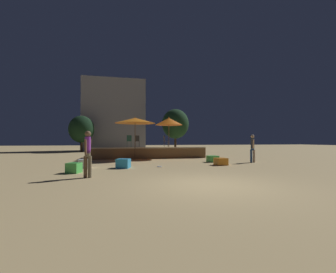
% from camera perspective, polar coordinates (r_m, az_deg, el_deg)
% --- Properties ---
extents(ground_plane, '(120.00, 120.00, 0.00)m').
position_cam_1_polar(ground_plane, '(7.12, 10.19, -11.99)').
color(ground_plane, tan).
extents(wooden_deck, '(8.77, 2.76, 0.86)m').
position_cam_1_polar(wooden_deck, '(18.02, -5.22, -4.10)').
color(wooden_deck, brown).
rests_on(wooden_deck, ground).
extents(patio_umbrella_0, '(2.90, 2.90, 3.07)m').
position_cam_1_polar(patio_umbrella_0, '(16.33, -8.35, 4.03)').
color(patio_umbrella_0, brown).
rests_on(patio_umbrella_0, ground).
extents(patio_umbrella_1, '(2.08, 2.08, 3.17)m').
position_cam_1_polar(patio_umbrella_1, '(17.17, 0.22, 3.83)').
color(patio_umbrella_1, brown).
rests_on(patio_umbrella_1, ground).
extents(cube_seat_0, '(0.59, 0.59, 0.43)m').
position_cam_1_polar(cube_seat_0, '(11.86, -20.41, -6.49)').
color(cube_seat_0, white).
rests_on(cube_seat_0, ground).
extents(cube_seat_1, '(0.64, 0.64, 0.42)m').
position_cam_1_polar(cube_seat_1, '(10.26, -22.78, -7.35)').
color(cube_seat_1, '#4CC651').
rests_on(cube_seat_1, ground).
extents(cube_seat_2, '(0.63, 0.63, 0.39)m').
position_cam_1_polar(cube_seat_2, '(12.80, 13.27, -6.21)').
color(cube_seat_2, orange).
rests_on(cube_seat_2, ground).
extents(cube_seat_3, '(0.64, 0.64, 0.40)m').
position_cam_1_polar(cube_seat_3, '(14.49, 11.29, -5.60)').
color(cube_seat_3, '#4CC651').
rests_on(cube_seat_3, ground).
extents(cube_seat_4, '(0.77, 0.77, 0.45)m').
position_cam_1_polar(cube_seat_4, '(11.36, -11.26, -6.72)').
color(cube_seat_4, '#2D9EDB').
rests_on(cube_seat_4, ground).
extents(person_0, '(0.29, 0.53, 1.72)m').
position_cam_1_polar(person_0, '(14.86, 20.67, -2.58)').
color(person_0, '#2D4C7F').
rests_on(person_0, ground).
extents(person_1, '(0.29, 0.45, 1.71)m').
position_cam_1_polar(person_1, '(8.72, -19.71, -3.78)').
color(person_1, brown).
rests_on(person_1, ground).
extents(bistro_chair_0, '(0.40, 0.40, 0.90)m').
position_cam_1_polar(bistro_chair_0, '(17.20, -9.84, -0.87)').
color(bistro_chair_0, '#1E4C47').
rests_on(bistro_chair_0, wooden_deck).
extents(bistro_chair_1, '(0.42, 0.42, 0.90)m').
position_cam_1_polar(bistro_chair_1, '(17.97, -7.82, -0.88)').
color(bistro_chair_1, '#2D3338').
rests_on(bistro_chair_1, wooden_deck).
extents(bistro_chair_2, '(0.40, 0.40, 0.90)m').
position_cam_1_polar(bistro_chair_2, '(18.52, -0.77, -0.90)').
color(bistro_chair_2, '#47474C').
rests_on(bistro_chair_2, wooden_deck).
extents(frisbee_disc, '(0.26, 0.26, 0.03)m').
position_cam_1_polar(frisbee_disc, '(11.66, -2.16, -7.62)').
color(frisbee_disc, white).
rests_on(frisbee_disc, ground).
extents(background_tree_0, '(3.39, 3.39, 5.34)m').
position_cam_1_polar(background_tree_0, '(28.47, 1.87, 3.21)').
color(background_tree_0, '#3D2B1C').
rests_on(background_tree_0, ground).
extents(background_tree_1, '(2.94, 2.94, 4.33)m').
position_cam_1_polar(background_tree_1, '(28.73, -21.12, 1.73)').
color(background_tree_1, '#3D2B1C').
rests_on(background_tree_1, ground).
extents(distant_building, '(8.43, 3.14, 9.84)m').
position_cam_1_polar(distant_building, '(32.39, -13.49, 5.31)').
color(distant_building, gray).
rests_on(distant_building, ground).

